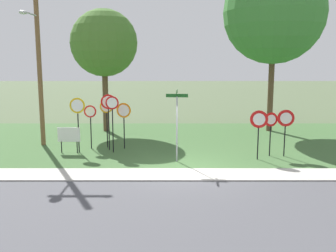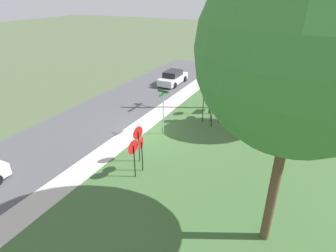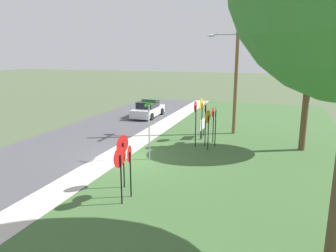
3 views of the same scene
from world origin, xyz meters
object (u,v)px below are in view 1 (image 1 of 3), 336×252
Objects in this scene: stop_sign_near_left at (106,113)px; yield_sign_near_left at (285,122)px; stop_sign_far_right at (89,118)px; oak_tree_left at (103,43)px; stop_sign_far_center at (107,110)px; street_name_post at (176,120)px; yield_sign_near_right at (270,124)px; yield_sign_far_left at (258,123)px; stop_sign_near_right at (77,113)px; notice_board at (68,136)px; stop_sign_far_left at (111,113)px; oak_tree_right at (273,13)px; utility_pole at (36,50)px; stop_sign_center_tall at (123,116)px.

stop_sign_near_left is 1.13× the size of yield_sign_near_left.
oak_tree_left is at bearing 90.99° from stop_sign_far_right.
stop_sign_far_center is 0.88× the size of street_name_post.
stop_sign_far_right is at bearing 159.55° from yield_sign_near_right.
oak_tree_left is (-8.77, 6.76, 4.02)m from yield_sign_near_right.
oak_tree_left is (-8.05, 7.40, 3.88)m from yield_sign_far_left.
stop_sign_far_right is at bearing 65.00° from stop_sign_near_right.
street_name_post reaches higher than notice_board.
stop_sign_far_center is (1.40, 0.53, 0.08)m from stop_sign_near_right.
stop_sign_far_left is at bearing 156.13° from street_name_post.
yield_sign_near_right is at bearing -104.51° from oak_tree_right.
stop_sign_near_left is 0.32× the size of oak_tree_left.
street_name_post is at bearing -177.97° from yield_sign_near_right.
yield_sign_far_left is 11.61m from oak_tree_left.
notice_board is at bearing -97.73° from oak_tree_left.
stop_sign_far_center is 4.89m from utility_pole.
oak_tree_left reaches higher than stop_sign_near_right.
oak_tree_right is at bearing 65.15° from yield_sign_near_right.
stop_sign_center_tall is at bearing 60.56° from stop_sign_far_left.
stop_sign_near_left is at bearing 110.99° from stop_sign_far_left.
stop_sign_far_left is 7.52m from yield_sign_near_right.
stop_sign_far_center is 4.02m from street_name_post.
stop_sign_far_left reaches higher than notice_board.
street_name_post reaches higher than yield_sign_near_left.
stop_sign_near_left is 4.50m from street_name_post.
oak_tree_left reaches higher than stop_sign_far_left.
stop_sign_near_right reaches higher than yield_sign_near_right.
street_name_post is at bearing -30.50° from stop_sign_far_left.
yield_sign_near_left is 9.06m from oak_tree_right.
stop_sign_center_tall is at bearing 140.92° from street_name_post.
stop_sign_near_right is at bearing -93.49° from oak_tree_left.
notice_board is at bearing 165.60° from yield_sign_near_right.
stop_sign_near_left reaches higher than stop_sign_far_right.
notice_board is at bearing -178.43° from yield_sign_far_left.
stop_sign_far_center is at bearing 160.42° from yield_sign_near_right.
utility_pole is (-11.47, 2.39, 3.47)m from yield_sign_near_right.
oak_tree_left is (-1.04, 5.50, 3.50)m from stop_sign_far_center.
utility_pole is (-2.32, 1.66, 3.03)m from stop_sign_near_right.
utility_pole reaches higher than stop_sign_center_tall.
stop_sign_center_tall is 0.22× the size of oak_tree_right.
stop_sign_center_tall is 6.68m from yield_sign_far_left.
stop_sign_far_left is at bearing -22.44° from utility_pole.
yield_sign_near_right reaches higher than notice_board.
oak_tree_left reaches higher than stop_sign_far_right.
oak_tree_right is (10.91, 6.11, 5.43)m from stop_sign_near_right.
yield_sign_near_left is at bearing -35.87° from oak_tree_left.
yield_sign_near_left is 12.28m from oak_tree_left.
utility_pole is at bearing 157.91° from yield_sign_near_right.
street_name_post is 11.37m from oak_tree_right.
stop_sign_far_right reaches higher than notice_board.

